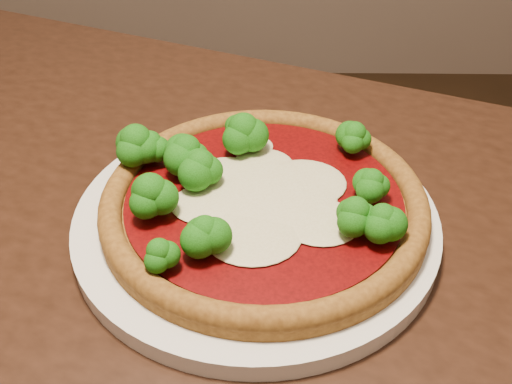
{
  "coord_description": "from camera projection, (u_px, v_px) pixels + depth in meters",
  "views": [
    {
      "loc": [
        -0.02,
        -0.2,
        1.11
      ],
      "look_at": [
        -0.03,
        0.2,
        0.79
      ],
      "focal_mm": 40.0,
      "sensor_mm": 36.0,
      "label": 1
    }
  ],
  "objects": [
    {
      "name": "plate",
      "position": [
        256.0,
        218.0,
        0.53
      ],
      "size": [
        0.33,
        0.33,
        0.02
      ],
      "primitive_type": "cylinder",
      "color": "white",
      "rests_on": "dining_table"
    },
    {
      "name": "dining_table",
      "position": [
        176.0,
        355.0,
        0.53
      ],
      "size": [
        1.49,
        1.27,
        0.75
      ],
      "rotation": [
        0.0,
        0.0,
        -0.39
      ],
      "color": "black",
      "rests_on": "floor"
    },
    {
      "name": "pizza",
      "position": [
        256.0,
        193.0,
        0.51
      ],
      "size": [
        0.29,
        0.29,
        0.06
      ],
      "rotation": [
        0.0,
        0.0,
        0.11
      ],
      "color": "#8D5C22",
      "rests_on": "plate"
    }
  ]
}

